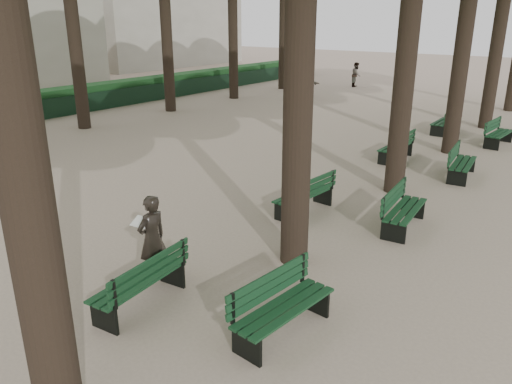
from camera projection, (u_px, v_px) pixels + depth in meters
The scene contains 15 objects.
ground at pixel (118, 303), 8.13m from camera, with size 120.00×120.00×0.00m, color tan.
bench_left_0 at pixel (141, 291), 7.98m from camera, with size 0.75×1.85×0.92m.
bench_left_1 at pixel (304, 202), 11.82m from camera, with size 0.71×1.84×0.92m.
bench_left_2 at pixel (396, 152), 16.16m from camera, with size 0.58×1.80×0.92m.
bench_left_3 at pixel (443, 126), 19.95m from camera, with size 0.61×1.81×0.92m.
bench_right_0 at pixel (283, 318), 7.26m from camera, with size 0.75×1.85×0.92m.
bench_right_1 at pixel (404, 217), 10.90m from camera, with size 0.74×1.85×0.92m.
bench_right_2 at pixel (462, 169), 14.35m from camera, with size 0.77×1.85×0.92m.
bench_right_3 at pixel (499, 138), 17.97m from camera, with size 0.71×1.84×0.92m.
man_with_map at pixel (152, 239), 8.60m from camera, with size 0.61×0.65×1.59m.
pedestrian_a at pixel (356, 75), 32.86m from camera, with size 0.77×0.32×1.58m, color #262628.
pedestrian_e at pixel (306, 85), 28.20m from camera, with size 1.44×0.31×1.55m, color #262628.
fence at pixel (98, 101), 24.72m from camera, with size 0.08×42.00×0.90m, color black.
hedge at pixel (89, 97), 25.06m from camera, with size 1.20×42.00×1.20m, color #143A19.
building_far at pixel (142, 26), 48.19m from camera, with size 12.00×16.00×7.00m, color #B7B2A3.
Camera 1 is at (6.01, -4.35, 4.42)m, focal length 35.00 mm.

